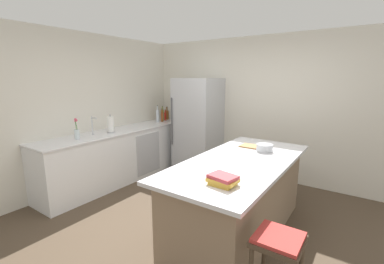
{
  "coord_description": "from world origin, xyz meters",
  "views": [
    {
      "loc": [
        1.62,
        -2.47,
        1.86
      ],
      "look_at": [
        -0.73,
        0.92,
        1.0
      ],
      "focal_mm": 24.42,
      "sensor_mm": 36.0,
      "label": 1
    }
  ],
  "objects": [
    {
      "name": "hot_sauce_bottle",
      "position": [
        -2.13,
        1.9,
        1.03
      ],
      "size": [
        0.05,
        0.05,
        0.24
      ],
      "color": "red",
      "rests_on": "counter_run_left"
    },
    {
      "name": "cutting_board",
      "position": [
        0.34,
        0.87,
        0.93
      ],
      "size": [
        0.34,
        0.22,
        0.02
      ],
      "color": "#9E7042",
      "rests_on": "kitchen_island"
    },
    {
      "name": "wall_rear",
      "position": [
        0.0,
        2.25,
        1.3
      ],
      "size": [
        6.0,
        0.1,
        2.6
      ],
      "primitive_type": "cube",
      "color": "silver",
      "rests_on": "ground_plane"
    },
    {
      "name": "ground_plane",
      "position": [
        0.0,
        0.0,
        0.0
      ],
      "size": [
        7.2,
        7.2,
        0.0
      ],
      "primitive_type": "plane",
      "color": "#4C3D2D"
    },
    {
      "name": "kitchen_island",
      "position": [
        0.43,
        0.24,
        0.47
      ],
      "size": [
        1.03,
        2.27,
        0.92
      ],
      "color": "#8E755B",
      "rests_on": "ground_plane"
    },
    {
      "name": "paper_towel_roll",
      "position": [
        -2.02,
        0.35,
        1.07
      ],
      "size": [
        0.14,
        0.14,
        0.31
      ],
      "color": "gray",
      "rests_on": "counter_run_left"
    },
    {
      "name": "olive_oil_bottle",
      "position": [
        -2.12,
        1.8,
        1.06
      ],
      "size": [
        0.06,
        0.06,
        0.32
      ],
      "color": "olive",
      "rests_on": "counter_run_left"
    },
    {
      "name": "wall_left",
      "position": [
        -2.45,
        0.0,
        1.3
      ],
      "size": [
        0.1,
        6.0,
        2.6
      ],
      "primitive_type": "cube",
      "color": "silver",
      "rests_on": "ground_plane"
    },
    {
      "name": "mixing_bowl",
      "position": [
        0.53,
        0.75,
        0.97
      ],
      "size": [
        0.21,
        0.21,
        0.1
      ],
      "color": "#B2B5BA",
      "rests_on": "kitchen_island"
    },
    {
      "name": "whiskey_bottle",
      "position": [
        -2.16,
        2.0,
        1.05
      ],
      "size": [
        0.08,
        0.08,
        0.29
      ],
      "color": "brown",
      "rests_on": "counter_run_left"
    },
    {
      "name": "counter_run_left",
      "position": [
        -2.08,
        0.59,
        0.47
      ],
      "size": [
        0.66,
        3.05,
        0.94
      ],
      "color": "white",
      "rests_on": "ground_plane"
    },
    {
      "name": "refrigerator",
      "position": [
        -1.21,
        1.83,
        0.93
      ],
      "size": [
        0.81,
        0.76,
        1.85
      ],
      "color": "#B7BABF",
      "rests_on": "ground_plane"
    },
    {
      "name": "soda_bottle",
      "position": [
        -2.09,
        1.62,
        1.08
      ],
      "size": [
        0.07,
        0.07,
        0.36
      ],
      "color": "silver",
      "rests_on": "counter_run_left"
    },
    {
      "name": "flower_vase",
      "position": [
        -2.04,
        -0.27,
        1.04
      ],
      "size": [
        0.08,
        0.08,
        0.32
      ],
      "color": "silver",
      "rests_on": "counter_run_left"
    },
    {
      "name": "sink_faucet",
      "position": [
        -2.13,
        0.07,
        1.09
      ],
      "size": [
        0.15,
        0.05,
        0.3
      ],
      "color": "silver",
      "rests_on": "counter_run_left"
    },
    {
      "name": "cookbook_stack",
      "position": [
        0.6,
        -0.52,
        0.97
      ],
      "size": [
        0.27,
        0.22,
        0.09
      ],
      "color": "gold",
      "rests_on": "kitchen_island"
    },
    {
      "name": "bar_stool",
      "position": [
        1.15,
        -0.64,
        0.56
      ],
      "size": [
        0.36,
        0.36,
        0.69
      ],
      "color": "#473828",
      "rests_on": "ground_plane"
    },
    {
      "name": "vinegar_bottle",
      "position": [
        -2.05,
        1.71,
        1.05
      ],
      "size": [
        0.05,
        0.05,
        0.28
      ],
      "color": "#994C23",
      "rests_on": "counter_run_left"
    }
  ]
}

